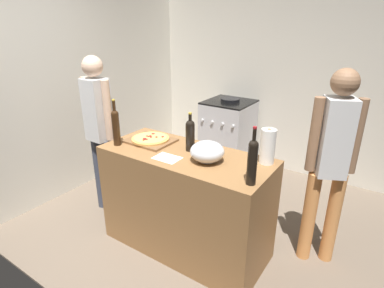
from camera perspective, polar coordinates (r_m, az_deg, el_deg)
ground_plane at (r=3.57m, az=3.49°, el=-11.50°), size 3.83×3.41×0.02m
kitchen_wall_rear at (r=4.36m, az=13.98°, el=12.62°), size 3.83×0.10×2.60m
kitchen_wall_left at (r=4.13m, az=-16.76°, el=11.89°), size 0.10×3.41×2.60m
counter at (r=2.77m, az=-1.18°, el=-10.54°), size 1.44×0.63×0.92m
cutting_board at (r=2.82m, az=-7.60°, el=0.60°), size 0.40×0.32×0.02m
pizza at (r=2.81m, az=-7.62°, el=1.00°), size 0.34×0.34×0.03m
mixing_bowl at (r=2.38m, az=2.79°, el=-1.40°), size 0.26×0.26×0.16m
paper_towel_roll at (r=2.40m, az=13.67°, el=-0.43°), size 0.11×0.11×0.27m
wine_bottle_clear at (r=2.75m, az=-13.76°, el=3.26°), size 0.06×0.06×0.41m
wine_bottle_green at (r=2.56m, az=-0.34°, el=1.85°), size 0.08×0.08×0.33m
wine_bottle_dark at (r=2.06m, az=10.99°, el=-2.91°), size 0.07×0.07×0.40m
recipe_sheet at (r=2.47m, az=-4.57°, el=-2.57°), size 0.21×0.15×0.00m
stove at (r=4.35m, az=6.56°, el=1.81°), size 0.60×0.63×0.98m
person_in_stripes at (r=3.26m, az=-16.58°, el=2.99°), size 0.38×0.20×1.64m
person_in_red at (r=2.63m, az=24.08°, el=-2.63°), size 0.35×0.27×1.64m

